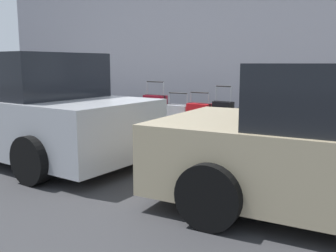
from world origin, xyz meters
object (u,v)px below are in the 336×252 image
at_px(parked_car_silver_1, 25,109).
at_px(suitcase_navy_8, 135,117).
at_px(fire_hydrant, 105,110).
at_px(bollard_post, 77,108).
at_px(suitcase_olive_3, 249,126).
at_px(suitcase_black_4, 223,122).
at_px(suitcase_maroon_7, 155,114).
at_px(suitcase_silver_6, 178,120).
at_px(suitcase_navy_1, 308,130).
at_px(suitcase_teal_2, 279,127).
at_px(suitcase_red_5, 199,122).

bearing_deg(parked_car_silver_1, suitcase_navy_8, -105.17).
height_order(fire_hydrant, bollard_post, bollard_post).
relative_size(suitcase_olive_3, suitcase_black_4, 0.66).
distance_m(suitcase_maroon_7, suitcase_navy_8, 0.50).
height_order(suitcase_olive_3, suitcase_silver_6, suitcase_silver_6).
bearing_deg(fire_hydrant, suitcase_silver_6, -178.56).
bearing_deg(suitcase_black_4, suitcase_silver_6, -4.48).
distance_m(suitcase_black_4, suitcase_maroon_7, 1.51).
bearing_deg(parked_car_silver_1, suitcase_maroon_7, -115.92).
distance_m(suitcase_navy_1, parked_car_silver_1, 4.63).
xyz_separation_m(suitcase_black_4, suitcase_navy_8, (1.99, -0.07, -0.08)).
relative_size(suitcase_teal_2, suitcase_olive_3, 1.41).
xyz_separation_m(suitcase_black_4, parked_car_silver_1, (2.60, 2.16, 0.28)).
xyz_separation_m(suitcase_red_5, parked_car_silver_1, (2.14, 2.14, 0.31)).
xyz_separation_m(suitcase_olive_3, bollard_post, (3.93, 0.20, 0.10)).
bearing_deg(suitcase_silver_6, suitcase_olive_3, -179.64).
bearing_deg(parked_car_silver_1, suitcase_black_4, -140.24).
xyz_separation_m(suitcase_black_4, fire_hydrant, (2.78, -0.03, 0.03)).
xyz_separation_m(suitcase_teal_2, suitcase_red_5, (1.44, 0.12, -0.00)).
relative_size(suitcase_black_4, parked_car_silver_1, 0.22).
height_order(suitcase_olive_3, fire_hydrant, fire_hydrant).
bearing_deg(suitcase_navy_8, suitcase_silver_6, -179.59).
bearing_deg(suitcase_navy_1, suitcase_maroon_7, -0.90).
distance_m(bollard_post, parked_car_silver_1, 2.23).
bearing_deg(suitcase_red_5, fire_hydrant, -1.35).
relative_size(suitcase_silver_6, suitcase_navy_8, 1.34).
distance_m(suitcase_teal_2, suitcase_black_4, 0.99).
xyz_separation_m(suitcase_red_5, suitcase_silver_6, (0.51, -0.10, -0.03)).
height_order(suitcase_red_5, fire_hydrant, suitcase_red_5).
relative_size(fire_hydrant, parked_car_silver_1, 0.16).
xyz_separation_m(suitcase_olive_3, suitcase_maroon_7, (1.97, -0.00, 0.08)).
relative_size(suitcase_navy_1, suitcase_black_4, 0.89).
relative_size(suitcase_navy_1, suitcase_olive_3, 1.34).
relative_size(suitcase_navy_1, bollard_post, 1.10).
height_order(suitcase_silver_6, suitcase_maroon_7, suitcase_maroon_7).
distance_m(suitcase_maroon_7, parked_car_silver_1, 2.52).
bearing_deg(suitcase_olive_3, suitcase_maroon_7, -0.11).
xyz_separation_m(suitcase_black_4, suitcase_red_5, (0.46, 0.02, -0.03)).
xyz_separation_m(suitcase_teal_2, fire_hydrant, (3.77, 0.06, 0.05)).
distance_m(suitcase_red_5, suitcase_navy_8, 1.54).
height_order(suitcase_silver_6, parked_car_silver_1, parked_car_silver_1).
bearing_deg(suitcase_olive_3, fire_hydrant, 0.96).
bearing_deg(suitcase_olive_3, bollard_post, 2.98).
xyz_separation_m(suitcase_navy_8, bollard_post, (1.47, 0.19, 0.12)).
distance_m(suitcase_olive_3, suitcase_maroon_7, 1.97).
xyz_separation_m(suitcase_black_4, suitcase_silver_6, (0.97, -0.08, -0.06)).
bearing_deg(bollard_post, suitcase_black_4, -178.03).
relative_size(suitcase_maroon_7, suitcase_navy_8, 1.65).
relative_size(suitcase_olive_3, suitcase_silver_6, 0.79).
distance_m(suitcase_red_5, suitcase_maroon_7, 1.05).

